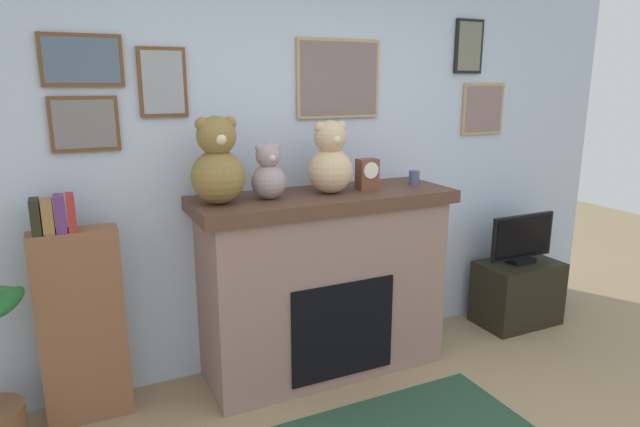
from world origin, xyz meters
The scene contains 10 objects.
back_wall centered at (0.00, 2.00, 1.31)m, with size 5.20×0.15×2.60m.
fireplace centered at (-0.03, 1.66, 0.60)m, with size 1.65×0.61×1.20m.
bookshelf centered at (-1.48, 1.74, 0.59)m, with size 0.45×0.16×1.30m.
tv_stand centered at (1.66, 1.64, 0.25)m, with size 0.63×0.40×0.50m, color black.
television centered at (1.66, 1.64, 0.68)m, with size 0.59×0.14×0.38m.
candle_jar centered at (0.63, 1.64, 1.25)m, with size 0.07×0.07×0.10m, color #4C517A.
mantel_clock centered at (0.27, 1.64, 1.30)m, with size 0.13×0.10×0.20m.
teddy_bear_brown centered at (-0.70, 1.64, 1.42)m, with size 0.31×0.31×0.49m.
teddy_bear_tan centered at (-0.40, 1.64, 1.35)m, with size 0.21×0.21×0.33m.
teddy_bear_cream centered at (0.00, 1.64, 1.40)m, with size 0.28×0.28×0.45m.
Camera 1 is at (-1.48, -1.31, 1.87)m, focal length 30.40 mm.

